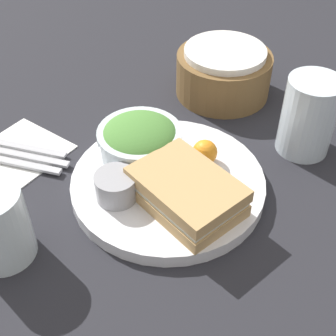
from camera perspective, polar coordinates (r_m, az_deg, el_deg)
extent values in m
plane|color=#232328|center=(0.68, 0.00, -2.51)|extent=(4.00, 4.00, 0.00)
cylinder|color=silver|center=(0.68, 0.00, -1.89)|extent=(0.28, 0.28, 0.02)
cube|color=tan|center=(0.63, 2.23, -3.79)|extent=(0.16, 0.13, 0.02)
cube|color=silver|center=(0.62, 2.27, -2.92)|extent=(0.16, 0.13, 0.01)
cube|color=tan|center=(0.61, 2.30, -2.03)|extent=(0.16, 0.13, 0.02)
cylinder|color=silver|center=(0.70, -3.43, 3.07)|extent=(0.13, 0.13, 0.04)
ellipsoid|color=#4C8438|center=(0.69, -3.47, 3.85)|extent=(0.12, 0.12, 0.05)
cylinder|color=#99999E|center=(0.63, -6.34, -2.26)|extent=(0.06, 0.06, 0.04)
sphere|color=orange|center=(0.69, 4.50, 1.93)|extent=(0.04, 0.04, 0.04)
cylinder|color=silver|center=(0.75, 16.77, 6.08)|extent=(0.08, 0.08, 0.12)
cylinder|color=brown|center=(0.87, 6.75, 11.26)|extent=(0.17, 0.17, 0.08)
cylinder|color=white|center=(0.84, 7.00, 13.83)|extent=(0.14, 0.14, 0.01)
cube|color=white|center=(0.77, -18.25, 1.41)|extent=(0.13, 0.15, 0.00)
cube|color=#B2B2B7|center=(0.76, -18.98, 0.81)|extent=(0.17, 0.07, 0.01)
cube|color=#B2B2B7|center=(0.77, -18.32, 1.67)|extent=(0.18, 0.07, 0.01)
cube|color=#B2B2B7|center=(0.78, -17.68, 2.50)|extent=(0.16, 0.06, 0.01)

